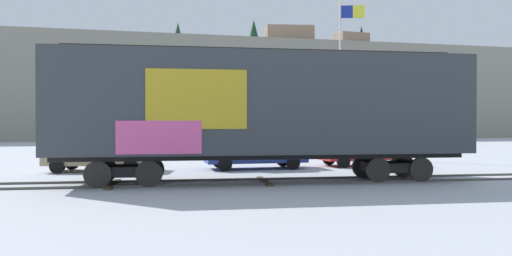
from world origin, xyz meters
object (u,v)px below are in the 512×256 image
(freight_car, at_px, (264,106))
(flagpole, at_px, (344,60))
(parked_car_tan, at_px, (99,153))
(parked_car_blue, at_px, (255,151))
(parked_car_red, at_px, (362,149))

(freight_car, bearing_deg, flagpole, 53.23)
(parked_car_tan, bearing_deg, parked_car_blue, -2.87)
(parked_car_blue, bearing_deg, flagpole, 36.58)
(parked_car_tan, height_order, parked_car_red, parked_car_tan)
(parked_car_tan, xyz_separation_m, parked_car_blue, (7.17, -0.36, 0.02))
(flagpole, bearing_deg, parked_car_tan, -161.45)
(parked_car_red, bearing_deg, parked_car_blue, -176.27)
(freight_car, relative_size, parked_car_blue, 3.19)
(flagpole, bearing_deg, parked_car_red, -102.53)
(flagpole, height_order, parked_car_blue, flagpole)
(flagpole, relative_size, parked_car_blue, 2.02)
(freight_car, xyz_separation_m, parked_car_red, (6.55, 5.48, -1.97))
(parked_car_blue, distance_m, parked_car_red, 5.77)
(freight_car, distance_m, flagpole, 13.09)
(parked_car_blue, bearing_deg, parked_car_tan, 177.13)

